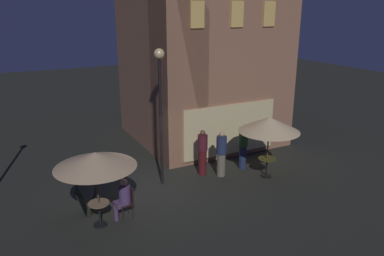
% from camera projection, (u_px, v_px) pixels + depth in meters
% --- Properties ---
extents(ground_plane, '(60.00, 60.00, 0.00)m').
position_uv_depth(ground_plane, '(146.00, 189.00, 13.15)').
color(ground_plane, '#272822').
extents(cafe_building, '(6.11, 6.22, 8.19)m').
position_uv_depth(cafe_building, '(191.00, 56.00, 16.04)').
color(cafe_building, '#9E6B4F').
rests_on(cafe_building, ground).
extents(street_lamp_near_corner, '(0.35, 0.35, 4.77)m').
position_uv_depth(street_lamp_near_corner, '(160.00, 91.00, 12.59)').
color(street_lamp_near_corner, black).
rests_on(street_lamp_near_corner, ground).
extents(menu_sandwich_board, '(0.75, 0.70, 0.84)m').
position_uv_depth(menu_sandwich_board, '(87.00, 200.00, 11.49)').
color(menu_sandwich_board, black).
rests_on(menu_sandwich_board, ground).
extents(cafe_table_0, '(0.66, 0.66, 0.73)m').
position_uv_depth(cafe_table_0, '(267.00, 164.00, 14.01)').
color(cafe_table_0, black).
rests_on(cafe_table_0, ground).
extents(cafe_table_1, '(0.60, 0.60, 0.73)m').
position_uv_depth(cafe_table_1, '(99.00, 210.00, 10.82)').
color(cafe_table_1, black).
rests_on(cafe_table_1, ground).
extents(patio_umbrella_0, '(2.22, 2.22, 2.31)m').
position_uv_depth(patio_umbrella_0, '(269.00, 124.00, 13.55)').
color(patio_umbrella_0, black).
rests_on(patio_umbrella_0, ground).
extents(patio_umbrella_1, '(2.28, 2.28, 2.26)m').
position_uv_depth(patio_umbrella_1, '(95.00, 160.00, 10.35)').
color(patio_umbrella_1, black).
rests_on(patio_umbrella_1, ground).
extents(cafe_chair_0, '(0.45, 0.45, 0.95)m').
position_uv_depth(cafe_chair_0, '(128.00, 199.00, 11.27)').
color(cafe_chair_0, black).
rests_on(cafe_chair_0, ground).
extents(patron_seated_0, '(0.54, 0.39, 1.25)m').
position_uv_depth(patron_seated_0, '(123.00, 196.00, 11.15)').
color(patron_seated_0, '#533A60').
rests_on(patron_seated_0, ground).
extents(patron_standing_1, '(0.34, 0.34, 1.75)m').
position_uv_depth(patron_standing_1, '(243.00, 147.00, 14.63)').
color(patron_standing_1, navy).
rests_on(patron_standing_1, ground).
extents(patron_standing_2, '(0.38, 0.38, 1.74)m').
position_uv_depth(patron_standing_2, '(221.00, 154.00, 13.98)').
color(patron_standing_2, '#706756').
rests_on(patron_standing_2, ground).
extents(patron_standing_3, '(0.37, 0.37, 1.75)m').
position_uv_depth(patron_standing_3, '(203.00, 152.00, 14.10)').
color(patron_standing_3, '#4E1518').
rests_on(patron_standing_3, ground).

